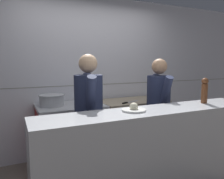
% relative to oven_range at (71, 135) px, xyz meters
% --- Properties ---
extents(wall_back_tiled, '(8.00, 0.06, 2.60)m').
position_rel_oven_range_xyz_m(wall_back_tiled, '(0.48, 0.40, 0.84)').
color(wall_back_tiled, silver).
rests_on(wall_back_tiled, ground_plane).
extents(oven_range, '(0.94, 0.71, 0.92)m').
position_rel_oven_range_xyz_m(oven_range, '(0.00, 0.00, 0.00)').
color(oven_range, maroon).
rests_on(oven_range, ground_plane).
extents(prep_counter, '(1.08, 0.65, 0.90)m').
position_rel_oven_range_xyz_m(prep_counter, '(1.04, -0.00, -0.01)').
color(prep_counter, gray).
rests_on(prep_counter, ground_plane).
extents(pass_counter, '(2.46, 0.45, 1.05)m').
position_rel_oven_range_xyz_m(pass_counter, '(0.56, -1.28, 0.06)').
color(pass_counter, '#B7BABF').
rests_on(pass_counter, ground_plane).
extents(stock_pot, '(0.36, 0.36, 0.16)m').
position_rel_oven_range_xyz_m(stock_pot, '(-0.25, 0.02, 0.54)').
color(stock_pot, '#B7BABF').
rests_on(stock_pot, oven_range).
extents(sauce_pot, '(0.26, 0.26, 0.18)m').
position_rel_oven_range_xyz_m(sauce_pot, '(0.23, -0.04, 0.55)').
color(sauce_pot, '#B7BABF').
rests_on(sauce_pot, oven_range).
extents(chefs_knife, '(0.37, 0.18, 0.02)m').
position_rel_oven_range_xyz_m(chefs_knife, '(0.88, -0.16, 0.45)').
color(chefs_knife, '#B7BABF').
rests_on(chefs_knife, prep_counter).
extents(plated_dish_main, '(0.24, 0.24, 0.08)m').
position_rel_oven_range_xyz_m(plated_dish_main, '(0.32, -1.25, 0.61)').
color(plated_dish_main, white).
rests_on(plated_dish_main, pass_counter).
extents(pepper_mill, '(0.08, 0.08, 0.30)m').
position_rel_oven_range_xyz_m(pepper_mill, '(1.29, -1.23, 0.75)').
color(pepper_mill, brown).
rests_on(pepper_mill, pass_counter).
extents(chef_head_cook, '(0.39, 0.71, 1.62)m').
position_rel_oven_range_xyz_m(chef_head_cook, '(0.05, -0.70, 0.44)').
color(chef_head_cook, black).
rests_on(chef_head_cook, ground_plane).
extents(chef_sous, '(0.38, 0.69, 1.57)m').
position_rel_oven_range_xyz_m(chef_sous, '(1.07, -0.66, 0.42)').
color(chef_sous, black).
rests_on(chef_sous, ground_plane).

